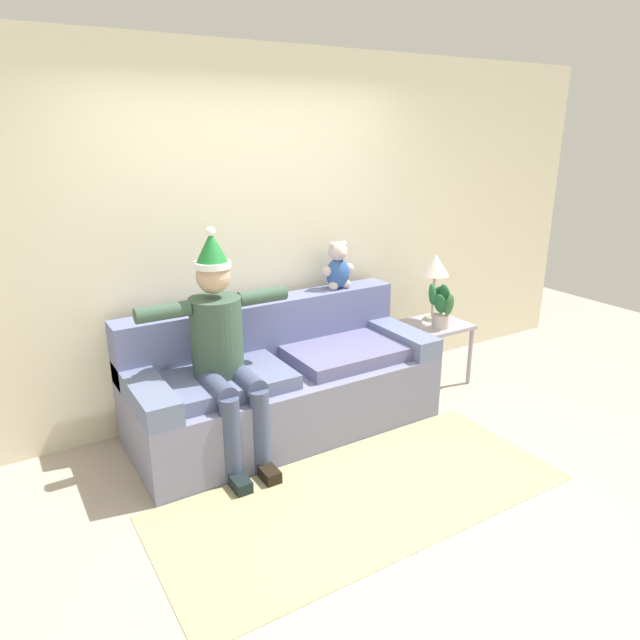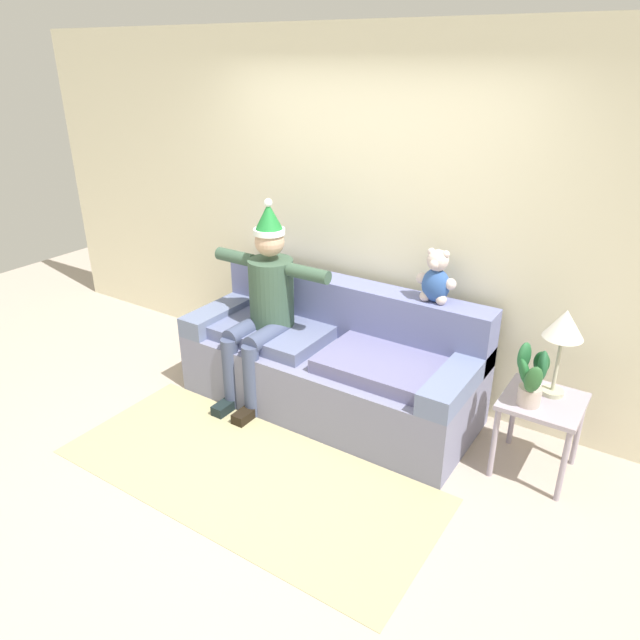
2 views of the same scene
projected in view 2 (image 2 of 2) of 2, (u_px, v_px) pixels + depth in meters
ground_plane at (249, 473)px, 3.82m from camera, size 10.00×10.00×0.00m
back_wall at (370, 219)px, 4.44m from camera, size 7.00×0.10×2.70m
couch at (333, 362)px, 4.46m from camera, size 2.22×0.89×0.91m
person_seated at (264, 301)px, 4.40m from camera, size 1.02×0.77×1.55m
teddy_bear at (436, 278)px, 4.03m from camera, size 0.29×0.17×0.38m
side_table at (541, 412)px, 3.67m from camera, size 0.48×0.48×0.54m
table_lamp at (564, 328)px, 3.51m from camera, size 0.24×0.24×0.58m
potted_plant at (532, 376)px, 3.51m from camera, size 0.21×0.27×0.39m
area_rug at (247, 474)px, 3.81m from camera, size 2.53×1.09×0.01m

